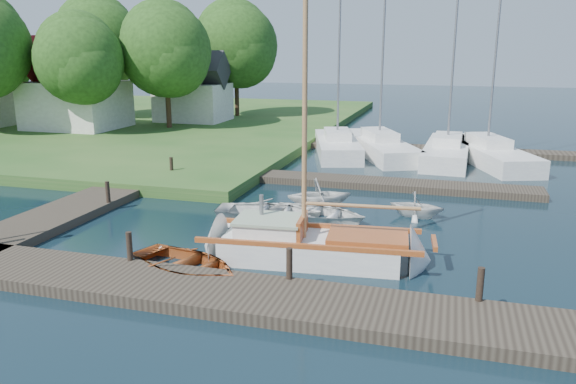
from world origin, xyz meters
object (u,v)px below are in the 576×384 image
(mooring_post_2, at_px, (289,264))
(house_a, at_px, (76,92))
(sailboat, at_px, (316,249))
(tender_d, at_px, (417,203))
(marina_boat_0, at_px, (337,144))
(marina_boat_3, at_px, (487,151))
(mooring_post_1, at_px, (129,246))
(mooring_post_4, at_px, (108,192))
(tree_3, at_px, (166,50))
(tender_b, at_px, (319,192))
(dinghy, at_px, (186,260))
(mooring_post_3, at_px, (480,284))
(marina_boat_1, at_px, (379,145))
(tree_7, at_px, (236,45))
(mooring_post_5, at_px, (171,166))
(tender_a, at_px, (269,209))
(tree_2, at_px, (80,59))
(tender_c, at_px, (318,211))
(house_c, at_px, (193,93))
(tree_4, at_px, (98,42))
(marina_boat_2, at_px, (447,150))

(mooring_post_2, height_order, house_a, house_a)
(sailboat, xyz_separation_m, tender_d, (2.45, 5.21, 0.16))
(marina_boat_0, bearing_deg, marina_boat_3, -106.12)
(mooring_post_1, bearing_deg, house_a, 128.99)
(mooring_post_4, distance_m, tree_3, 20.02)
(marina_boat_3, height_order, house_a, marina_boat_3)
(tender_b, bearing_deg, sailboat, 167.14)
(dinghy, bearing_deg, mooring_post_3, -72.56)
(marina_boat_3, bearing_deg, tree_3, 58.40)
(marina_boat_1, bearing_deg, tree_7, 24.46)
(house_a, height_order, tree_7, tree_7)
(mooring_post_5, bearing_deg, house_a, 139.76)
(tender_a, bearing_deg, mooring_post_1, 151.73)
(tender_d, bearing_deg, marina_boat_0, 32.57)
(mooring_post_4, bearing_deg, sailboat, -18.17)
(tree_2, bearing_deg, mooring_post_4, -51.95)
(tree_3, height_order, tree_7, tree_7)
(marina_boat_3, relative_size, tree_3, 1.47)
(tender_d, bearing_deg, tender_c, 121.69)
(house_c, bearing_deg, house_a, -135.00)
(tender_a, relative_size, tender_b, 1.54)
(house_c, bearing_deg, mooring_post_5, -67.62)
(marina_boat_1, distance_m, tree_4, 25.17)
(sailboat, xyz_separation_m, tree_4, (-23.68, 24.90, 6.03))
(mooring_post_2, height_order, tender_a, mooring_post_2)
(marina_boat_3, bearing_deg, marina_boat_1, 64.46)
(mooring_post_4, distance_m, tender_d, 11.38)
(mooring_post_1, distance_m, tender_c, 7.05)
(sailboat, bearing_deg, dinghy, -155.33)
(mooring_post_2, distance_m, mooring_post_4, 9.86)
(tender_b, distance_m, tender_c, 1.58)
(tender_a, relative_size, marina_boat_2, 0.32)
(mooring_post_1, relative_size, tree_7, 0.09)
(mooring_post_4, distance_m, tender_a, 6.17)
(marina_boat_0, height_order, tree_2, marina_boat_0)
(marina_boat_0, bearing_deg, tender_d, -171.35)
(tender_a, bearing_deg, house_a, 43.85)
(sailboat, height_order, house_a, sailboat)
(tender_c, bearing_deg, tender_a, 110.40)
(dinghy, height_order, house_c, house_c)
(dinghy, relative_size, house_a, 0.54)
(tender_c, bearing_deg, mooring_post_3, -130.56)
(dinghy, xyz_separation_m, marina_boat_0, (0.40, 18.46, 0.22))
(dinghy, distance_m, tender_d, 9.03)
(mooring_post_1, height_order, mooring_post_2, same)
(tender_a, distance_m, tree_3, 22.55)
(sailboat, relative_size, house_c, 1.86)
(dinghy, xyz_separation_m, tree_4, (-20.50, 26.75, 6.02))
(mooring_post_4, bearing_deg, tender_b, 17.95)
(sailboat, xyz_separation_m, tree_7, (-13.68, 28.90, 5.86))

